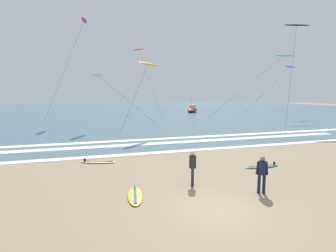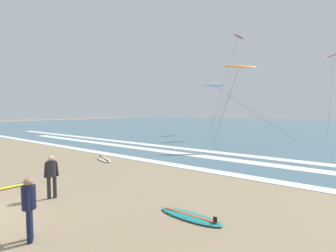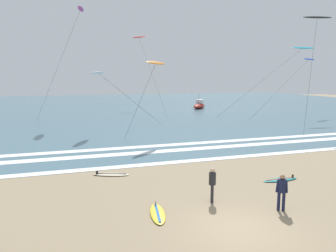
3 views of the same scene
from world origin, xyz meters
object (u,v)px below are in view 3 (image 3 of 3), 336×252
(surfboard_right_spare, at_px, (280,179))
(kite_red_far_right, at_px, (139,38))
(surfboard_foreground_flat, at_px, (111,174))
(surfboard_left_pile, at_px, (158,213))
(kite_black_mid_center, at_px, (317,18))
(surfer_left_near, at_px, (212,182))
(kite_white_high_right, at_px, (98,73))
(kite_cyan_low_near, at_px, (303,48))
(kite_magenta_high_left, at_px, (80,10))
(surfer_background_far, at_px, (282,189))
(kite_orange_far_left, at_px, (156,63))
(offshore_boat, at_px, (199,105))
(kite_blue_distant_high, at_px, (309,59))

(surfboard_right_spare, bearing_deg, kite_red_far_right, 86.85)
(surfboard_foreground_flat, distance_m, surfboard_left_pile, 6.12)
(kite_black_mid_center, bearing_deg, kite_red_far_right, 110.78)
(surfer_left_near, bearing_deg, kite_white_high_right, 98.35)
(kite_cyan_low_near, bearing_deg, kite_magenta_high_left, 165.31)
(surfer_left_near, distance_m, kite_cyan_low_near, 34.70)
(surfer_background_far, relative_size, surfboard_foreground_flat, 0.73)
(kite_white_high_right, bearing_deg, kite_orange_far_left, -46.21)
(kite_black_mid_center, relative_size, offshore_boat, 2.35)
(surfer_left_near, xyz_separation_m, surfboard_foreground_flat, (-3.85, 5.46, -0.91))
(surfer_background_far, xyz_separation_m, kite_blue_distant_high, (26.28, 28.77, 7.40))
(kite_orange_far_left, bearing_deg, kite_white_high_right, 133.79)
(surfboard_foreground_flat, bearing_deg, kite_orange_far_left, 60.72)
(kite_white_high_right, height_order, kite_blue_distant_high, kite_blue_distant_high)
(surfer_background_far, relative_size, offshore_boat, 0.31)
(surfer_left_near, bearing_deg, surfer_background_far, -37.08)
(surfer_left_near, relative_size, surfboard_left_pile, 0.74)
(kite_cyan_low_near, height_order, kite_white_high_right, kite_cyan_low_near)
(surfer_background_far, height_order, kite_orange_far_left, kite_orange_far_left)
(surfboard_left_pile, distance_m, kite_black_mid_center, 30.16)
(kite_black_mid_center, height_order, offshore_boat, kite_black_mid_center)
(kite_red_far_right, bearing_deg, kite_magenta_high_left, -123.68)
(surfer_left_near, distance_m, surfboard_foreground_flat, 6.75)
(kite_cyan_low_near, bearing_deg, surfboard_foreground_flat, -147.68)
(surfboard_right_spare, bearing_deg, surfer_background_far, -126.97)
(surfboard_left_pile, height_order, kite_orange_far_left, kite_orange_far_left)
(kite_magenta_high_left, bearing_deg, kite_black_mid_center, -32.19)
(kite_red_far_right, bearing_deg, kite_orange_far_left, -100.19)
(surfer_left_near, height_order, kite_red_far_right, kite_red_far_right)
(surfer_left_near, bearing_deg, kite_orange_far_left, 83.81)
(kite_white_high_right, height_order, kite_red_far_right, kite_red_far_right)
(kite_orange_far_left, bearing_deg, kite_cyan_low_near, 19.40)
(surfboard_foreground_flat, distance_m, kite_blue_distant_high, 39.86)
(kite_blue_distant_high, bearing_deg, kite_orange_far_left, -156.58)
(surfer_background_far, distance_m, surfboard_right_spare, 4.40)
(surfer_background_far, distance_m, kite_red_far_right, 51.28)
(surfboard_foreground_flat, bearing_deg, kite_cyan_low_near, 32.32)
(surfer_left_near, xyz_separation_m, kite_black_mid_center, (19.61, 15.85, 10.95))
(surfboard_foreground_flat, bearing_deg, kite_magenta_high_left, 90.11)
(kite_magenta_high_left, distance_m, kite_orange_far_left, 17.85)
(surfer_left_near, bearing_deg, kite_blue_distant_high, 43.28)
(surfboard_right_spare, height_order, kite_magenta_high_left, kite_magenta_high_left)
(surfer_background_far, distance_m, surfboard_left_pile, 5.34)
(surfer_background_far, height_order, kite_red_far_right, kite_red_far_right)
(kite_black_mid_center, bearing_deg, kite_magenta_high_left, 147.81)
(surfboard_right_spare, xyz_separation_m, offshore_boat, (12.55, 40.30, 0.51))
(kite_magenta_high_left, relative_size, kite_black_mid_center, 1.19)
(kite_black_mid_center, bearing_deg, surfer_background_far, -134.34)
(surfer_background_far, xyz_separation_m, surfboard_foreground_flat, (-6.22, 7.25, -0.91))
(surfer_left_near, relative_size, surfboard_foreground_flat, 0.73)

